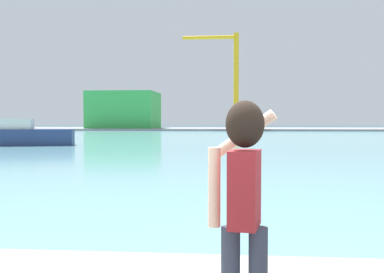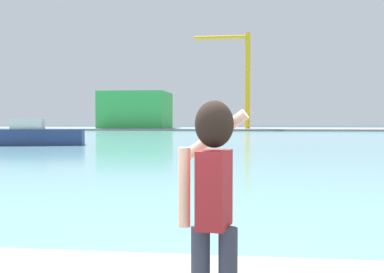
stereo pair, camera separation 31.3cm
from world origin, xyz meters
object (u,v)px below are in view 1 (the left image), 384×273
object	(u,v)px
boat_moored	(27,135)
port_crane	(230,71)
person_photographer	(243,194)
warehouse_left	(125,110)

from	to	relation	value
boat_moored	port_crane	xyz separation A→B (m)	(16.48, 54.24, 10.65)
person_photographer	port_crane	bearing A→B (deg)	10.48
person_photographer	boat_moored	bearing A→B (deg)	36.96
person_photographer	port_crane	world-z (taller)	port_crane
boat_moored	warehouse_left	size ratio (longest dim) A/B	0.57
person_photographer	port_crane	size ratio (longest dim) A/B	0.09
port_crane	warehouse_left	bearing A→B (deg)	172.21
warehouse_left	port_crane	world-z (taller)	port_crane
boat_moored	person_photographer	bearing A→B (deg)	-75.88
person_photographer	warehouse_left	distance (m)	93.95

